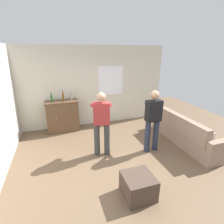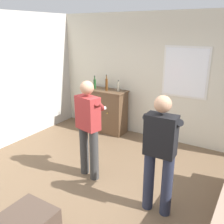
% 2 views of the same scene
% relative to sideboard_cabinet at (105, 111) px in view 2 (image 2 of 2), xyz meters
% --- Properties ---
extents(ground, '(10.40, 10.40, 0.00)m').
position_rel_sideboard_cabinet_xyz_m(ground, '(1.23, -2.30, -0.53)').
color(ground, brown).
extents(wall_back_with_window, '(5.20, 0.15, 2.80)m').
position_rel_sideboard_cabinet_xyz_m(wall_back_with_window, '(1.25, 0.36, 0.88)').
color(wall_back_with_window, beige).
rests_on(wall_back_with_window, ground).
extents(sideboard_cabinet, '(1.07, 0.49, 1.05)m').
position_rel_sideboard_cabinet_xyz_m(sideboard_cabinet, '(0.00, 0.00, 0.00)').
color(sideboard_cabinet, brown).
rests_on(sideboard_cabinet, ground).
extents(bottle_wine_green, '(0.06, 0.06, 0.32)m').
position_rel_sideboard_cabinet_xyz_m(bottle_wine_green, '(-0.29, -0.02, 0.65)').
color(bottle_wine_green, '#1E4C23').
rests_on(bottle_wine_green, sideboard_cabinet).
extents(bottle_liquor_amber, '(0.07, 0.07, 0.26)m').
position_rel_sideboard_cabinet_xyz_m(bottle_liquor_amber, '(0.34, 0.04, 0.62)').
color(bottle_liquor_amber, gray).
rests_on(bottle_liquor_amber, sideboard_cabinet).
extents(bottle_spirits_clear, '(0.06, 0.06, 0.38)m').
position_rel_sideboard_cabinet_xyz_m(bottle_spirits_clear, '(0.07, -0.04, 0.67)').
color(bottle_spirits_clear, '#593314').
rests_on(bottle_spirits_clear, sideboard_cabinet).
extents(person_standing_left, '(0.54, 0.51, 1.68)m').
position_rel_sideboard_cabinet_xyz_m(person_standing_left, '(0.87, -1.83, 0.41)').
color(person_standing_left, '#383838').
rests_on(person_standing_left, ground).
extents(person_standing_right, '(0.56, 0.48, 1.68)m').
position_rel_sideboard_cabinet_xyz_m(person_standing_right, '(2.20, -2.05, 0.41)').
color(person_standing_right, '#282D42').
rests_on(person_standing_right, ground).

